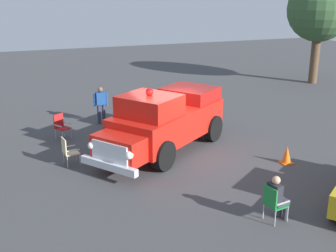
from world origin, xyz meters
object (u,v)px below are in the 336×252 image
object	(u,v)px
lawn_chair_near_truck	(273,201)
traffic_cone	(287,155)
lawn_chair_by_car	(68,150)
spectator_seated	(277,196)
spectator_standing	(101,103)
oak_tree_left	(320,10)
lawn_chair_spare	(61,125)
vintage_fire_truck	(164,120)

from	to	relation	value
lawn_chair_near_truck	traffic_cone	size ratio (longest dim) A/B	1.61
lawn_chair_by_car	spectator_seated	distance (m)	7.27
lawn_chair_by_car	traffic_cone	size ratio (longest dim) A/B	1.61
lawn_chair_near_truck	spectator_standing	size ratio (longest dim) A/B	0.61
lawn_chair_near_truck	traffic_cone	distance (m)	4.19
lawn_chair_by_car	spectator_standing	world-z (taller)	spectator_standing
lawn_chair_near_truck	traffic_cone	world-z (taller)	lawn_chair_near_truck
spectator_seated	spectator_standing	xyz separation A→B (m)	(-10.03, -2.53, 0.27)
spectator_standing	oak_tree_left	bearing A→B (deg)	104.56
spectator_seated	lawn_chair_near_truck	bearing A→B (deg)	-79.54
lawn_chair_spare	spectator_standing	xyz separation A→B (m)	(-1.47, 1.97, 0.37)
oak_tree_left	spectator_seated	bearing A→B (deg)	-41.04
oak_tree_left	lawn_chair_by_car	bearing A→B (deg)	-63.77
lawn_chair_near_truck	lawn_chair_by_car	bearing A→B (deg)	-141.37
spectator_seated	oak_tree_left	xyz separation A→B (m)	(-13.81, 12.02, 3.87)
lawn_chair_near_truck	oak_tree_left	world-z (taller)	oak_tree_left
lawn_chair_by_car	oak_tree_left	bearing A→B (deg)	116.23
vintage_fire_truck	lawn_chair_spare	distance (m)	4.48
lawn_chair_spare	spectator_standing	world-z (taller)	spectator_standing
lawn_chair_near_truck	vintage_fire_truck	bearing A→B (deg)	-171.33
lawn_chair_spare	spectator_standing	distance (m)	2.49
lawn_chair_spare	lawn_chair_by_car	bearing A→B (deg)	-2.40
lawn_chair_near_truck	spectator_seated	distance (m)	0.17
lawn_chair_by_car	spectator_standing	bearing A→B (deg)	154.66
vintage_fire_truck	traffic_cone	distance (m)	4.55
traffic_cone	spectator_seated	bearing A→B (deg)	-39.02
vintage_fire_truck	spectator_seated	world-z (taller)	vintage_fire_truck
spectator_seated	oak_tree_left	bearing A→B (deg)	138.96
spectator_seated	traffic_cone	size ratio (longest dim) A/B	2.03
lawn_chair_near_truck	lawn_chair_spare	world-z (taller)	same
lawn_chair_near_truck	lawn_chair_spare	bearing A→B (deg)	-153.00
lawn_chair_near_truck	lawn_chair_by_car	world-z (taller)	same
vintage_fire_truck	lawn_chair_near_truck	distance (m)	5.94
lawn_chair_near_truck	lawn_chair_spare	xyz separation A→B (m)	(-8.58, -4.37, 0.00)
vintage_fire_truck	spectator_standing	distance (m)	4.48
vintage_fire_truck	traffic_cone	size ratio (longest dim) A/B	9.59
lawn_chair_spare	oak_tree_left	distance (m)	17.79
oak_tree_left	spectator_standing	bearing A→B (deg)	-75.44
lawn_chair_by_car	oak_tree_left	distance (m)	18.98
spectator_seated	spectator_standing	world-z (taller)	spectator_standing
vintage_fire_truck	lawn_chair_spare	world-z (taller)	vintage_fire_truck
lawn_chair_spare	lawn_chair_near_truck	bearing A→B (deg)	27.00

